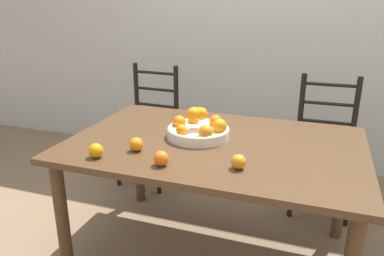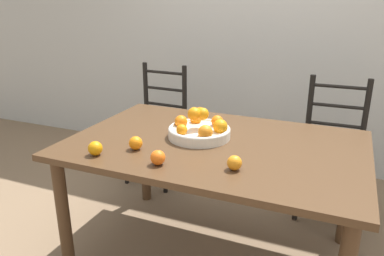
{
  "view_description": "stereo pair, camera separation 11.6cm",
  "coord_description": "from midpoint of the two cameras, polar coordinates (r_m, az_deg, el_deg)",
  "views": [
    {
      "loc": [
        0.52,
        -1.87,
        1.5
      ],
      "look_at": [
        -0.11,
        -0.07,
        0.84
      ],
      "focal_mm": 35.0,
      "sensor_mm": 36.0,
      "label": 1
    },
    {
      "loc": [
        0.63,
        -1.83,
        1.5
      ],
      "look_at": [
        -0.11,
        -0.07,
        0.84
      ],
      "focal_mm": 35.0,
      "sensor_mm": 36.0,
      "label": 2
    }
  ],
  "objects": [
    {
      "name": "orange_loose_3",
      "position": [
        1.78,
        -6.58,
        -4.64
      ],
      "size": [
        0.07,
        0.07,
        0.07
      ],
      "color": "orange",
      "rests_on": "dining_table"
    },
    {
      "name": "chair_left",
      "position": [
        3.18,
        -7.56,
        0.26
      ],
      "size": [
        0.44,
        0.42,
        0.98
      ],
      "rotation": [
        0.0,
        0.0,
        -0.04
      ],
      "color": "black",
      "rests_on": "ground_plane"
    },
    {
      "name": "dining_table",
      "position": [
        2.11,
        1.89,
        -4.34
      ],
      "size": [
        1.6,
        1.06,
        0.75
      ],
      "color": "#4C331E",
      "rests_on": "ground_plane"
    },
    {
      "name": "orange_loose_2",
      "position": [
        1.97,
        -10.17,
        -2.48
      ],
      "size": [
        0.07,
        0.07,
        0.07
      ],
      "color": "orange",
      "rests_on": "dining_table"
    },
    {
      "name": "fruit_bowl",
      "position": [
        2.12,
        -0.54,
        -0.16
      ],
      "size": [
        0.35,
        0.35,
        0.18
      ],
      "color": "silver",
      "rests_on": "dining_table"
    },
    {
      "name": "orange_loose_0",
      "position": [
        1.74,
        5.2,
        -5.16
      ],
      "size": [
        0.07,
        0.07,
        0.07
      ],
      "color": "orange",
      "rests_on": "dining_table"
    },
    {
      "name": "chair_right",
      "position": [
        2.86,
        18.39,
        -2.76
      ],
      "size": [
        0.43,
        0.41,
        0.98
      ],
      "rotation": [
        0.0,
        0.0,
        0.02
      ],
      "color": "black",
      "rests_on": "ground_plane"
    },
    {
      "name": "wall_back",
      "position": [
        3.47,
        10.17,
        15.53
      ],
      "size": [
        8.0,
        0.06,
        2.6
      ],
      "color": "beige",
      "rests_on": "ground_plane"
    },
    {
      "name": "ground_plane",
      "position": [
        2.45,
        1.72,
        -18.67
      ],
      "size": [
        12.0,
        12.0,
        0.0
      ],
      "primitive_type": "plane",
      "color": "#7F664C"
    },
    {
      "name": "orange_loose_1",
      "position": [
        1.93,
        -16.11,
        -3.35
      ],
      "size": [
        0.07,
        0.07,
        0.07
      ],
      "color": "orange",
      "rests_on": "dining_table"
    }
  ]
}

